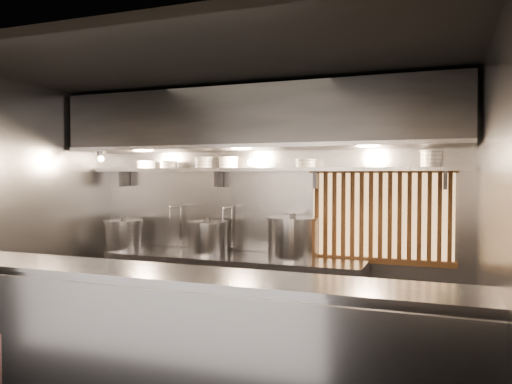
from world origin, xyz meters
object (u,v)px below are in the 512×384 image
Objects in this scene: stock_pot_mid at (208,237)px; stock_pot_right at (293,238)px; pendant_bulb at (251,162)px; stock_pot_left at (123,235)px; heat_lamp at (100,154)px.

stock_pot_right is (1.02, 0.02, 0.04)m from stock_pot_mid.
stock_pot_mid is 1.02m from stock_pot_right.
stock_pot_left is at bearing -176.23° from pendant_bulb.
heat_lamp is 1.87× the size of pendant_bulb.
stock_pot_right reaches higher than stock_pot_left.
pendant_bulb is at bearing 176.82° from stock_pot_right.
stock_pot_left is (0.15, 0.24, -0.98)m from heat_lamp.
heat_lamp reaches higher than stock_pot_mid.
heat_lamp is 1.83m from pendant_bulb.
heat_lamp is 0.61× the size of stock_pot_left.
stock_pot_right is (0.50, -0.03, -0.83)m from pendant_bulb.
stock_pot_left is at bearing -177.84° from stock_pot_right.
pendant_bulb is 1.87m from stock_pot_left.
stock_pot_mid is at bearing 2.98° from stock_pot_left.
heat_lamp is 1.63m from stock_pot_mid.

